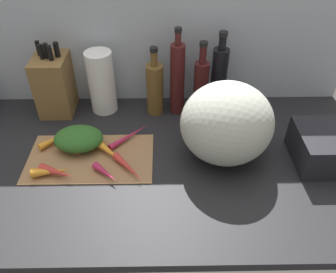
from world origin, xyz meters
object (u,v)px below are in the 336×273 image
carrot_5 (70,148)px  knife_block (54,84)px  paper_towel_roll (102,82)px  dish_rack (331,147)px  carrot_1 (86,141)px  carrot_4 (107,150)px  carrot_7 (105,173)px  carrot_6 (128,167)px  bottle_0 (155,88)px  bottle_1 (177,78)px  carrot_0 (57,139)px  carrot_2 (51,171)px  carrot_8 (129,136)px  carrot_3 (57,172)px  winter_squash (227,123)px  bottle_3 (219,78)px  bottle_2 (201,85)px  cutting_board (90,158)px

carrot_5 → knife_block: (-9.64, 26.83, 9.32)cm
carrot_5 → paper_towel_roll: size_ratio=0.47×
paper_towel_roll → dish_rack: size_ratio=1.05×
carrot_1 → carrot_4: bearing=-33.5°
carrot_4 → carrot_7: (0.76, -10.51, -0.47)cm
carrot_1 → carrot_6: size_ratio=1.18×
bottle_0 → bottle_1: bottle_1 is taller
carrot_0 → dish_rack: dish_rack is taller
dish_rack → knife_block: bearing=162.1°
knife_block → carrot_4: bearing=-51.1°
bottle_0 → carrot_1: bearing=-140.1°
carrot_2 → bottle_1: (41.27, 36.13, 12.43)cm
carrot_8 → bottle_1: 28.66cm
carrot_3 → carrot_4: 17.92cm
carrot_7 → dish_rack: (73.74, 7.16, 3.66)cm
winter_squash → carrot_5: bearing=178.5°
carrot_0 → bottle_3: size_ratio=0.43×
carrot_2 → bottle_2: bottle_2 is taller
bottle_0 → bottle_2: bearing=1.3°
carrot_1 → carrot_2: bearing=-118.8°
carrot_2 → carrot_7: bearing=-2.1°
paper_towel_roll → bottle_0: size_ratio=0.90×
carrot_0 → winter_squash: 59.60cm
bottle_0 → carrot_5: bearing=-139.6°
paper_towel_roll → carrot_3: bearing=-105.1°
paper_towel_roll → bottle_2: (38.05, -1.82, -0.64)cm
bottle_0 → bottle_2: (17.58, 0.41, 0.80)cm
paper_towel_roll → dish_rack: paper_towel_roll is taller
carrot_6 → carrot_7: size_ratio=1.36×
cutting_board → carrot_2: 13.74cm
bottle_1 → carrot_4: bearing=-133.2°
carrot_6 → cutting_board: bearing=155.1°
cutting_board → carrot_0: (-12.94, 8.58, 1.67)cm
carrot_7 → knife_block: (-23.25, 38.40, 9.60)cm
carrot_7 → bottle_0: size_ratio=0.38×
carrot_4 → bottle_0: bottle_0 is taller
carrot_0 → carrot_2: carrot_2 is taller
carrot_3 → knife_block: knife_block is taller
bottle_2 → bottle_3: bearing=18.5°
carrot_7 → paper_towel_roll: size_ratio=0.43×
carrot_0 → bottle_0: 40.55cm
carrot_1 → carrot_3: carrot_3 is taller
cutting_board → knife_block: (-16.86, 29.73, 11.28)cm
winter_squash → bottle_1: (-14.81, 26.58, 1.18)cm
carrot_4 → carrot_2: bearing=-149.2°
bottle_2 → carrot_8: bearing=-145.6°
carrot_7 → bottle_2: bearing=48.1°
winter_squash → cutting_board: bearing=-178.1°
carrot_6 → paper_towel_roll: (-12.02, 36.01, 10.28)cm
carrot_1 → carrot_5: carrot_5 is taller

